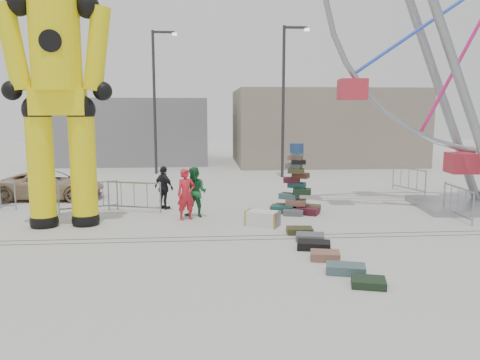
{
  "coord_description": "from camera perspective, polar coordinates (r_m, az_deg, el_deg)",
  "views": [
    {
      "loc": [
        -1.33,
        -12.01,
        3.55
      ],
      "look_at": [
        -0.15,
        2.61,
        1.4
      ],
      "focal_mm": 35.0,
      "sensor_mm": 36.0,
      "label": 1
    }
  ],
  "objects": [
    {
      "name": "building_right",
      "position": [
        33.09,
        10.04,
        6.41
      ],
      "size": [
        12.0,
        8.0,
        5.0
      ],
      "primitive_type": "cube",
      "color": "gray",
      "rests_on": "ground"
    },
    {
      "name": "ground",
      "position": [
        12.6,
        1.65,
        -8.03
      ],
      "size": [
        90.0,
        90.0,
        0.0
      ],
      "primitive_type": "plane",
      "color": "#9E9E99",
      "rests_on": "ground"
    },
    {
      "name": "track_line_near",
      "position": [
        13.17,
        1.37,
        -7.28
      ],
      "size": [
        40.0,
        0.04,
        0.01
      ],
      "primitive_type": "cube",
      "color": "#47443F",
      "rests_on": "ground"
    },
    {
      "name": "pedestrian_red",
      "position": [
        15.49,
        -6.6,
        -1.75
      ],
      "size": [
        0.72,
        0.6,
        1.7
      ],
      "primitive_type": "imported",
      "rotation": [
        0.0,
        0.0,
        0.37
      ],
      "color": "red",
      "rests_on": "ground"
    },
    {
      "name": "suitcase_tower",
      "position": [
        16.64,
        6.82,
        -1.62
      ],
      "size": [
        1.92,
        1.58,
        2.46
      ],
      "rotation": [
        0.0,
        0.0,
        -0.38
      ],
      "color": "#184A45",
      "rests_on": "ground"
    },
    {
      "name": "row_case_3",
      "position": [
        11.61,
        10.33,
        -9.07
      ],
      "size": [
        0.78,
        0.63,
        0.21
      ],
      "primitive_type": "cube",
      "rotation": [
        0.0,
        0.0,
        -0.22
      ],
      "color": "#895B45",
      "rests_on": "ground"
    },
    {
      "name": "row_case_4",
      "position": [
        10.78,
        12.76,
        -10.53
      ],
      "size": [
        0.95,
        0.7,
        0.2
      ],
      "primitive_type": "cube",
      "rotation": [
        0.0,
        0.0,
        -0.27
      ],
      "color": "#455F63",
      "rests_on": "ground"
    },
    {
      "name": "steamer_trunk",
      "position": [
        14.68,
        2.78,
        -4.72
      ],
      "size": [
        1.16,
        0.99,
        0.47
      ],
      "primitive_type": "cube",
      "rotation": [
        0.0,
        0.0,
        -0.49
      ],
      "color": "silver",
      "rests_on": "ground"
    },
    {
      "name": "row_case_5",
      "position": [
        10.15,
        15.39,
        -11.94
      ],
      "size": [
        0.81,
        0.71,
        0.17
      ],
      "primitive_type": "cube",
      "rotation": [
        0.0,
        0.0,
        -0.28
      ],
      "color": "black",
      "rests_on": "ground"
    },
    {
      "name": "barricade_wheel_back",
      "position": [
        21.98,
        19.87,
        0.0
      ],
      "size": [
        0.71,
        1.93,
        1.1
      ],
      "primitive_type": null,
      "rotation": [
        0.0,
        0.0,
        -1.26
      ],
      "color": "gray",
      "rests_on": "ground"
    },
    {
      "name": "parked_suv",
      "position": [
        20.58,
        -22.1,
        -0.56
      ],
      "size": [
        4.29,
        2.16,
        1.16
      ],
      "primitive_type": "imported",
      "rotation": [
        0.0,
        0.0,
        1.52
      ],
      "color": "tan",
      "rests_on": "ground"
    },
    {
      "name": "row_case_1",
      "position": [
        13.24,
        8.53,
        -6.89
      ],
      "size": [
        0.88,
        0.73,
        0.18
      ],
      "primitive_type": "cube",
      "rotation": [
        0.0,
        0.0,
        -0.24
      ],
      "color": "#575B5E",
      "rests_on": "ground"
    },
    {
      "name": "lamp_post_left",
      "position": [
        27.15,
        -10.21,
        10.19
      ],
      "size": [
        1.41,
        0.25,
        8.0
      ],
      "color": "#2D2D30",
      "rests_on": "ground"
    },
    {
      "name": "lamp_post_right",
      "position": [
        25.42,
        5.52,
        10.41
      ],
      "size": [
        1.41,
        0.25,
        8.0
      ],
      "color": "#2D2D30",
      "rests_on": "ground"
    },
    {
      "name": "building_left",
      "position": [
        34.36,
        -12.47,
        5.9
      ],
      "size": [
        10.0,
        8.0,
        4.4
      ],
      "primitive_type": "cube",
      "color": "gray",
      "rests_on": "ground"
    },
    {
      "name": "crash_test_dummy",
      "position": [
        15.34,
        -21.35,
        11.01
      ],
      "size": [
        3.33,
        1.46,
        8.37
      ],
      "rotation": [
        0.0,
        0.0,
        0.11
      ],
      "color": "black",
      "rests_on": "ground"
    },
    {
      "name": "row_case_0",
      "position": [
        13.89,
        7.28,
        -6.13
      ],
      "size": [
        0.79,
        0.58,
        0.19
      ],
      "primitive_type": "cube",
      "rotation": [
        0.0,
        0.0,
        -0.09
      ],
      "color": "#3B3A1D",
      "rests_on": "ground"
    },
    {
      "name": "pedestrian_black",
      "position": [
        17.29,
        -9.25,
        -0.93
      ],
      "size": [
        0.94,
        0.93,
        1.59
      ],
      "primitive_type": "imported",
      "rotation": [
        0.0,
        0.0,
        2.37
      ],
      "color": "black",
      "rests_on": "ground"
    },
    {
      "name": "row_case_2",
      "position": [
        12.43,
        8.98,
        -7.85
      ],
      "size": [
        0.95,
        0.71,
        0.21
      ],
      "primitive_type": "cube",
      "rotation": [
        0.0,
        0.0,
        -0.24
      ],
      "color": "black",
      "rests_on": "ground"
    },
    {
      "name": "barricade_wheel_front",
      "position": [
        17.16,
        25.02,
        -2.51
      ],
      "size": [
        0.22,
        2.0,
        1.1
      ],
      "primitive_type": null,
      "rotation": [
        0.0,
        0.0,
        1.51
      ],
      "color": "gray",
      "rests_on": "ground"
    },
    {
      "name": "barricade_dummy_c",
      "position": [
        17.07,
        -12.78,
        -1.98
      ],
      "size": [
        1.94,
        0.7,
        1.1
      ],
      "primitive_type": null,
      "rotation": [
        0.0,
        0.0,
        -0.31
      ],
      "color": "gray",
      "rests_on": "ground"
    },
    {
      "name": "barricade_dummy_b",
      "position": [
        17.46,
        -17.98,
        -1.96
      ],
      "size": [
        1.92,
        0.75,
        1.1
      ],
      "primitive_type": null,
      "rotation": [
        0.0,
        0.0,
        0.33
      ],
      "color": "gray",
      "rests_on": "ground"
    },
    {
      "name": "track_line_far",
      "position": [
        13.55,
        1.19,
        -6.82
      ],
      "size": [
        40.0,
        0.04,
        0.01
      ],
      "primitive_type": "cube",
      "color": "#47443F",
      "rests_on": "ground"
    },
    {
      "name": "pedestrian_green",
      "position": [
        15.86,
        -5.48,
        -1.49
      ],
      "size": [
        1.01,
        0.92,
        1.7
      ],
      "primitive_type": "imported",
      "rotation": [
        0.0,
        0.0,
        -0.41
      ],
      "color": "#18622E",
      "rests_on": "ground"
    }
  ]
}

